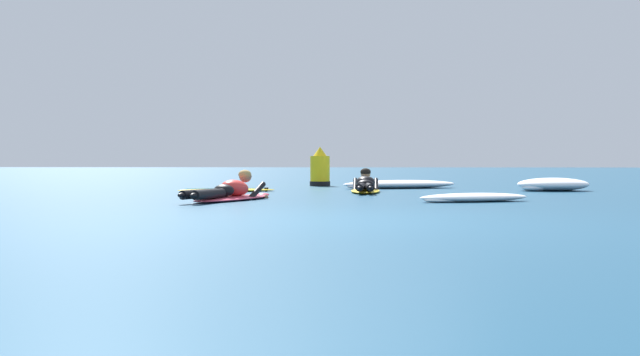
% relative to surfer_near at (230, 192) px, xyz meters
% --- Properties ---
extents(ground_plane, '(120.00, 120.00, 0.00)m').
position_rel_surfer_near_xyz_m(ground_plane, '(2.14, 6.24, -0.13)').
color(ground_plane, navy).
extents(surfer_near, '(1.24, 2.61, 0.54)m').
position_rel_surfer_near_xyz_m(surfer_near, '(0.00, 0.00, 0.00)').
color(surfer_near, '#E54C66').
rests_on(surfer_near, ground).
extents(surfer_far, '(0.61, 2.58, 0.54)m').
position_rel_surfer_near_xyz_m(surfer_far, '(2.12, 3.20, 0.00)').
color(surfer_far, yellow).
rests_on(surfer_far, ground).
extents(drifting_surfboard, '(2.08, 1.04, 0.16)m').
position_rel_surfer_near_xyz_m(drifting_surfboard, '(-0.75, 3.30, -0.10)').
color(drifting_surfboard, yellow).
rests_on(drifting_surfboard, ground).
extents(whitewater_mid_left, '(1.90, 1.12, 0.14)m').
position_rel_surfer_near_xyz_m(whitewater_mid_left, '(3.88, -0.03, -0.07)').
color(whitewater_mid_left, white).
rests_on(whitewater_mid_left, ground).
extents(whitewater_mid_right, '(2.94, 1.88, 0.20)m').
position_rel_surfer_near_xyz_m(whitewater_mid_right, '(2.88, 5.55, -0.04)').
color(whitewater_mid_right, white).
rests_on(whitewater_mid_right, ground).
extents(whitewater_back, '(1.74, 1.42, 0.28)m').
position_rel_surfer_near_xyz_m(whitewater_back, '(6.12, 4.36, 0.00)').
color(whitewater_back, white).
rests_on(whitewater_back, ground).
extents(channel_marker_buoy, '(0.53, 0.53, 1.01)m').
position_rel_surfer_near_xyz_m(channel_marker_buoy, '(0.88, 7.02, 0.27)').
color(channel_marker_buoy, yellow).
rests_on(channel_marker_buoy, ground).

